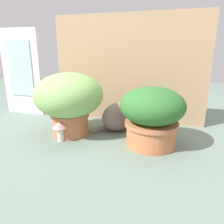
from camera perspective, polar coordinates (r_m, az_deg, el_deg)
ground_plane at (r=1.50m, az=-4.74°, el=-7.06°), size 6.00×6.00×0.00m
cardboard_backdrop at (r=1.78m, az=4.36°, el=11.32°), size 1.26×0.03×0.88m
window_panel_white at (r=2.18m, az=-23.16°, el=9.89°), size 0.40×0.05×0.78m
grass_planter at (r=1.52m, az=-11.56°, el=3.44°), size 0.48×0.48×0.45m
leafy_planter at (r=1.35m, az=10.76°, el=-0.57°), size 0.41×0.41×0.38m
cat at (r=1.60m, az=2.38°, el=-0.81°), size 0.36×0.30×0.32m
mushroom_ornament_pink at (r=1.46m, az=-13.90°, el=-3.96°), size 0.10×0.10×0.14m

